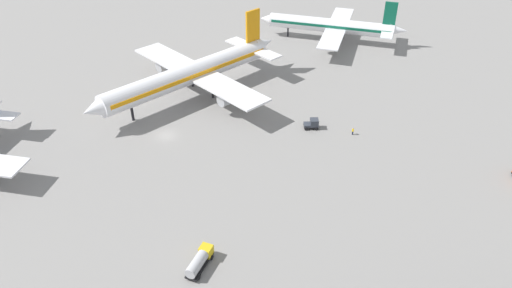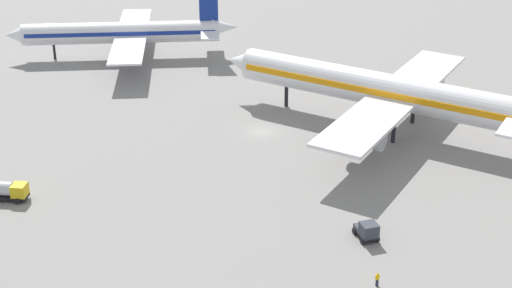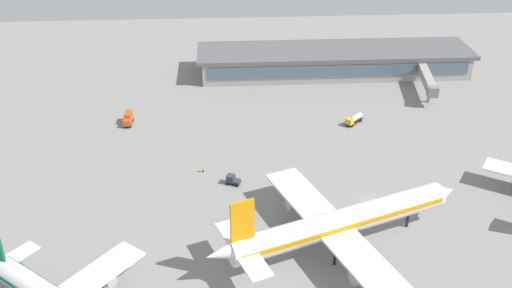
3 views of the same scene
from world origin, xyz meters
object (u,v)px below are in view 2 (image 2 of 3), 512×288
(airplane_taxiing, at_px, (386,90))
(ground_crew_worker, at_px, (377,279))
(airplane_distant, at_px, (124,33))
(fuel_truck, at_px, (3,190))
(baggage_tug, at_px, (367,231))

(airplane_taxiing, height_order, ground_crew_worker, airplane_taxiing)
(airplane_distant, bearing_deg, airplane_taxiing, 138.51)
(airplane_taxiing, relative_size, fuel_truck, 9.35)
(ground_crew_worker, bearing_deg, airplane_taxiing, -41.59)
(baggage_tug, height_order, ground_crew_worker, baggage_tug)
(fuel_truck, bearing_deg, baggage_tug, -5.30)
(fuel_truck, xyz_separation_m, baggage_tug, (35.46, 29.69, -0.23))
(airplane_taxiing, distance_m, baggage_tug, 32.79)
(baggage_tug, xyz_separation_m, ground_crew_worker, (7.01, -5.77, -0.31))
(airplane_taxiing, xyz_separation_m, airplane_distant, (-55.05, -14.41, -1.25))
(airplane_taxiing, distance_m, airplane_distant, 56.92)
(fuel_truck, distance_m, ground_crew_worker, 48.75)
(ground_crew_worker, bearing_deg, airplane_distant, -4.59)
(airplane_taxiing, xyz_separation_m, ground_crew_worker, (27.53, -30.83, -5.41))
(airplane_taxiing, distance_m, ground_crew_worker, 41.69)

